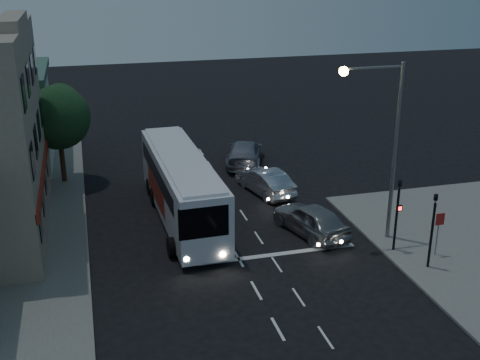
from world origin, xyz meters
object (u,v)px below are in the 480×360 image
object	(u,v)px
traffic_signal_main	(398,207)
traffic_signal_side	(433,222)
regulatory_sign	(439,227)
tour_bus	(182,186)
car_sedan_a	(265,181)
car_sedan_b	(245,153)
car_suv	(311,219)
streetlight	(385,133)
street_tree	(57,115)

from	to	relation	value
traffic_signal_main	traffic_signal_side	distance (m)	2.10
traffic_signal_side	regulatory_sign	xyz separation A→B (m)	(1.00, 0.96, -0.82)
tour_bus	car_sedan_a	bearing A→B (deg)	23.27
car_sedan_b	traffic_signal_main	distance (m)	15.30
regulatory_sign	car_sedan_b	bearing A→B (deg)	108.46
car_suv	streetlight	size ratio (longest dim) A/B	0.54
car_sedan_a	car_suv	bearing A→B (deg)	81.89
tour_bus	traffic_signal_main	distance (m)	11.48
traffic_signal_main	car_sedan_a	bearing A→B (deg)	112.70
car_suv	street_tree	bearing A→B (deg)	-57.68
car_sedan_b	street_tree	distance (m)	12.78
traffic_signal_main	car_suv	bearing A→B (deg)	136.78
car_suv	streetlight	xyz separation A→B (m)	(2.96, -1.60, 4.90)
regulatory_sign	streetlight	size ratio (longest dim) A/B	0.24
car_sedan_b	regulatory_sign	xyz separation A→B (m)	(5.28, -15.81, 0.77)
tour_bus	car_sedan_b	bearing A→B (deg)	52.97
traffic_signal_side	car_sedan_b	bearing A→B (deg)	104.30
car_sedan_a	regulatory_sign	size ratio (longest dim) A/B	2.16
car_sedan_b	traffic_signal_side	world-z (taller)	traffic_signal_side
car_sedan_b	traffic_signal_side	size ratio (longest dim) A/B	1.39
car_sedan_a	traffic_signal_side	distance (m)	12.12
car_sedan_a	car_sedan_b	size ratio (longest dim) A/B	0.83
car_sedan_a	traffic_signal_side	size ratio (longest dim) A/B	1.16
tour_bus	streetlight	size ratio (longest dim) A/B	1.35
car_sedan_a	regulatory_sign	xyz separation A→B (m)	(5.53, -10.16, 0.82)
street_tree	car_sedan_a	bearing A→B (deg)	-23.05
traffic_signal_side	street_tree	bearing A→B (deg)	135.50
streetlight	street_tree	size ratio (longest dim) A/B	1.45
regulatory_sign	streetlight	distance (m)	5.18
tour_bus	car_suv	size ratio (longest dim) A/B	2.50
streetlight	traffic_signal_main	bearing A→B (deg)	-79.80
tour_bus	streetlight	xyz separation A→B (m)	(9.17, -5.12, 3.72)
car_sedan_a	street_tree	xyz separation A→B (m)	(-11.98, 5.10, 3.72)
traffic_signal_main	traffic_signal_side	xyz separation A→B (m)	(0.70, -1.98, 0.00)
tour_bus	traffic_signal_side	bearing A→B (deg)	-41.81
traffic_signal_side	streetlight	xyz separation A→B (m)	(-0.96, 3.40, 3.31)
car_suv	traffic_signal_side	bearing A→B (deg)	112.11
traffic_signal_side	tour_bus	bearing A→B (deg)	139.92
car_sedan_a	car_sedan_b	xyz separation A→B (m)	(0.25, 5.65, 0.05)
car_sedan_a	tour_bus	bearing A→B (deg)	11.20
tour_bus	streetlight	distance (m)	11.14
car_suv	traffic_signal_side	world-z (taller)	traffic_signal_side
traffic_signal_main	traffic_signal_side	world-z (taller)	same
car_sedan_b	tour_bus	bearing A→B (deg)	74.39
regulatory_sign	street_tree	size ratio (longest dim) A/B	0.35
streetlight	street_tree	distance (m)	20.19
streetlight	street_tree	bearing A→B (deg)	140.49
streetlight	car_sedan_a	bearing A→B (deg)	114.81
traffic_signal_side	streetlight	world-z (taller)	streetlight
traffic_signal_side	car_sedan_a	bearing A→B (deg)	112.14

